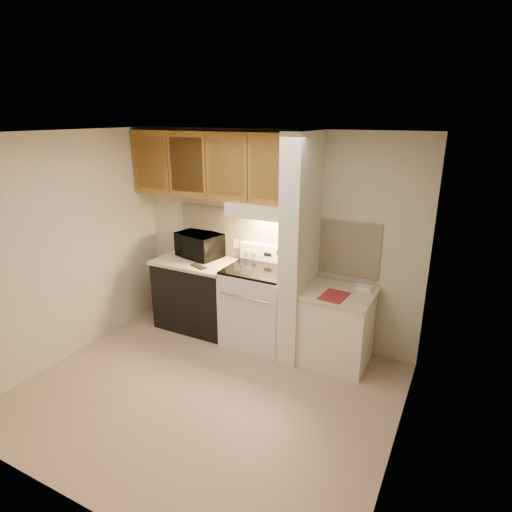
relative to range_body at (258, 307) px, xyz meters
The scene contains 50 objects.
floor 1.24m from the range_body, 90.00° to the right, with size 3.60×3.60×0.00m, color tan.
ceiling 2.34m from the range_body, 90.00° to the right, with size 3.60×3.60×0.00m, color white.
wall_back 0.86m from the range_body, 90.00° to the left, with size 3.60×0.02×2.50m, color beige.
wall_left 2.28m from the range_body, 147.31° to the right, with size 0.02×3.00×2.50m, color beige.
wall_right 2.28m from the range_body, 32.69° to the right, with size 0.02×3.00×2.50m, color beige.
backsplash 0.84m from the range_body, 90.00° to the left, with size 2.60×0.02×0.63m, color #FFF1CA.
range_body is the anchor object (origin of this frame).
oven_window 0.32m from the range_body, 90.00° to the right, with size 0.50×0.01×0.30m, color black.
oven_handle 0.44m from the range_body, 90.00° to the right, with size 0.02×0.02×0.65m, color silver.
cooktop 0.48m from the range_body, ahead, with size 0.74×0.64×0.03m, color black.
range_backguard 0.66m from the range_body, 90.00° to the left, with size 0.76×0.08×0.20m, color silver.
range_display 0.64m from the range_body, 90.00° to the left, with size 0.10×0.01×0.04m, color black.
range_knob_left_outer 0.70m from the range_body, 139.40° to the left, with size 0.05×0.05×0.02m, color silver.
range_knob_left_inner 0.66m from the range_body, 126.87° to the left, with size 0.05×0.05×0.02m, color silver.
range_knob_right_inner 0.66m from the range_body, 53.13° to the left, with size 0.05×0.05×0.02m, color silver.
range_knob_right_outer 0.70m from the range_body, 40.60° to the left, with size 0.05×0.05×0.02m, color silver.
dishwasher_front 0.88m from the range_body, behind, with size 1.00×0.63×0.87m, color black.
left_countertop 0.98m from the range_body, behind, with size 1.04×0.67×0.04m, color beige.
spoon_rest 0.87m from the range_body, 165.01° to the right, with size 0.24×0.08×0.02m, color black.
teal_jar 0.99m from the range_body, 164.51° to the left, with size 0.08×0.08×0.09m, color #275A5C.
outlet 0.86m from the range_body, 146.31° to the left, with size 0.08×0.01×0.12m, color silver.
microwave 1.12m from the range_body, behind, with size 0.56×0.38×0.31m, color black.
partition_pillar 0.94m from the range_body, ahead, with size 0.22×0.70×2.50m, color silver.
pillar_trim 0.93m from the range_body, ahead, with size 0.01×0.70×0.04m, color olive.
knife_strip 0.95m from the range_body, ahead, with size 0.02×0.42×0.04m, color black.
knife_blade_a 0.88m from the range_body, 30.67° to the right, with size 0.01×0.04×0.16m, color silver.
knife_handle_a 1.01m from the range_body, 28.33° to the right, with size 0.02×0.02×0.10m, color black.
knife_blade_b 0.85m from the range_body, 19.10° to the right, with size 0.01×0.04×0.18m, color silver.
knife_handle_b 0.99m from the range_body, 17.96° to the right, with size 0.02×0.02×0.10m, color black.
knife_blade_c 0.83m from the range_body, ahead, with size 0.01×0.04×0.20m, color silver.
knife_handle_c 0.99m from the range_body, ahead, with size 0.02×0.02×0.10m, color black.
knife_blade_d 0.85m from the range_body, ahead, with size 0.01×0.04×0.16m, color silver.
knife_handle_d 0.98m from the range_body, ahead, with size 0.02×0.02×0.10m, color black.
knife_blade_e 0.85m from the range_body, 15.00° to the left, with size 0.01×0.04×0.18m, color silver.
knife_handle_e 0.99m from the range_body, 16.88° to the left, with size 0.02×0.02×0.10m, color black.
oven_mitt 0.80m from the range_body, 23.58° to the left, with size 0.03×0.09×0.22m, color slate.
right_cab_base 0.97m from the range_body, ahead, with size 0.70×0.60×0.81m, color silver.
right_countertop 1.04m from the range_body, ahead, with size 0.74×0.64×0.04m, color beige.
red_folder 1.05m from the range_body, ahead, with size 0.24×0.33×0.01m, color maroon.
white_box 1.27m from the range_body, ahead, with size 0.16×0.11×0.04m, color white.
range_hood 1.17m from the range_body, 90.00° to the left, with size 0.78×0.44×0.15m, color silver.
hood_lip 1.12m from the range_body, 90.00° to the right, with size 0.78×0.04×0.06m, color silver.
upper_cabinets 1.77m from the range_body, 166.16° to the left, with size 2.18×0.33×0.77m, color olive.
cab_door_a 2.22m from the range_body, behind, with size 0.46×0.01×0.63m, color olive.
cab_gap_a 2.04m from the range_body, behind, with size 0.01×0.01×0.73m, color black.
cab_door_b 1.89m from the range_body, behind, with size 0.46×0.01×0.63m, color olive.
cab_gap_b 1.77m from the range_body, behind, with size 0.01×0.01×0.73m, color black.
cab_door_c 1.68m from the range_body, behind, with size 0.46×0.01×0.63m, color olive.
cab_gap_c 1.63m from the range_body, behind, with size 0.01×0.01×0.73m, color black.
cab_door_d 1.63m from the range_body, ahead, with size 0.46×0.01×0.63m, color olive.
Camera 1 is at (2.12, -3.00, 2.65)m, focal length 30.00 mm.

